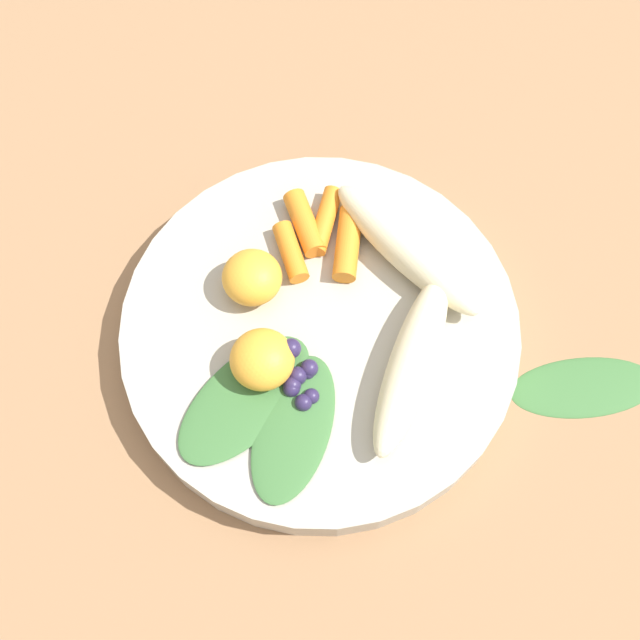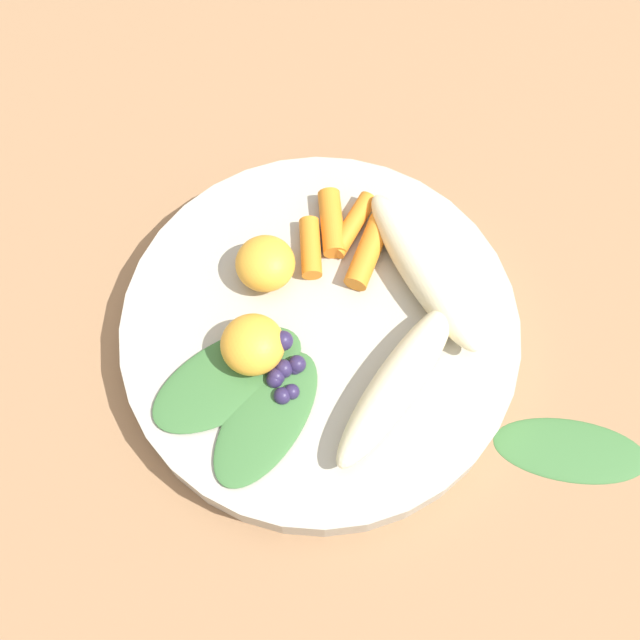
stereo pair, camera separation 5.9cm
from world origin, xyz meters
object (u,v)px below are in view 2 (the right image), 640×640
bowl (320,333)px  banana_peeled_left (423,270)px  banana_peeled_right (397,383)px  orange_segment_near (253,345)px  kale_leaf_stray (571,450)px

bowl → banana_peeled_left: 0.09m
bowl → banana_peeled_right: (-0.05, -0.05, 0.03)m
banana_peeled_right → orange_segment_near: (0.03, 0.10, 0.00)m
bowl → orange_segment_near: orange_segment_near is taller
banana_peeled_left → banana_peeled_right: 0.09m
orange_segment_near → kale_leaf_stray: (-0.07, -0.22, -0.04)m
bowl → banana_peeled_right: size_ratio=2.04×
banana_peeled_left → banana_peeled_right: same height
banana_peeled_right → orange_segment_near: size_ratio=3.16×
banana_peeled_left → orange_segment_near: orange_segment_near is taller
orange_segment_near → banana_peeled_left: bearing=-65.7°
banana_peeled_right → bowl: bearing=81.4°
banana_peeled_left → orange_segment_near: bearing=87.2°
bowl → kale_leaf_stray: 0.20m
banana_peeled_right → kale_leaf_stray: bearing=-71.4°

